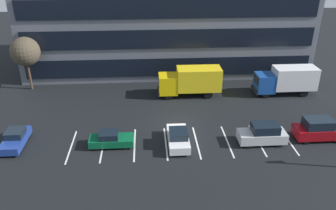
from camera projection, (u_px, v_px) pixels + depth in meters
ground_plane at (178, 124)px, 34.16m from camera, size 120.00×120.00×0.00m
office_building at (166, 1)px, 46.32m from camera, size 37.10×13.67×18.00m
lot_markings at (181, 143)px, 31.05m from camera, size 19.74×5.40×0.01m
box_truck_yellow_all at (191, 80)px, 39.55m from camera, size 7.25×2.40×3.36m
box_truck_blue at (287, 79)px, 39.97m from camera, size 7.08×2.35×3.28m
sedan_white at (178, 138)px, 30.47m from camera, size 1.79×4.28×1.53m
sedan_forest at (111, 139)px, 30.34m from camera, size 3.88×1.63×1.39m
suv_maroon at (319, 129)px, 31.28m from camera, size 4.51×1.91×2.04m
suv_silver at (263, 134)px, 30.65m from camera, size 4.23×1.79×1.91m
sedan_navy at (15, 139)px, 30.39m from camera, size 1.69×4.04×1.45m
bare_tree at (25, 52)px, 40.08m from camera, size 3.42×3.42×6.42m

